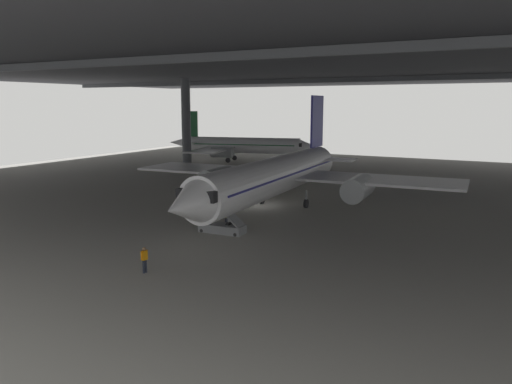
% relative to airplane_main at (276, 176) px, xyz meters
% --- Properties ---
extents(ground_plane, '(110.00, 110.00, 0.00)m').
position_rel_airplane_main_xyz_m(ground_plane, '(-2.38, 1.18, -3.45)').
color(ground_plane, gray).
extents(hangar_structure, '(121.00, 99.00, 15.72)m').
position_rel_airplane_main_xyz_m(hangar_structure, '(-2.43, 14.92, 11.65)').
color(hangar_structure, '#4C4F54').
rests_on(hangar_structure, ground_plane).
extents(airplane_main, '(35.34, 36.60, 11.45)m').
position_rel_airplane_main_xyz_m(airplane_main, '(0.00, 0.00, 0.00)').
color(airplane_main, white).
rests_on(airplane_main, ground_plane).
extents(boarding_stairs, '(4.27, 1.72, 4.66)m').
position_rel_airplane_main_xyz_m(boarding_stairs, '(0.00, -10.16, -2.72)').
color(boarding_stairs, slate).
rests_on(boarding_stairs, ground_plane).
extents(crew_worker_near_nose, '(0.27, 0.55, 1.68)m').
position_rel_airplane_main_xyz_m(crew_worker_near_nose, '(1.11, -20.90, -2.49)').
color(crew_worker_near_nose, '#232838').
rests_on(crew_worker_near_nose, ground_plane).
extents(crew_worker_by_stairs, '(0.55, 0.23, 1.59)m').
position_rel_airplane_main_xyz_m(crew_worker_by_stairs, '(-0.67, -8.29, -2.55)').
color(crew_worker_by_stairs, '#232838').
rests_on(crew_worker_by_stairs, ground_plane).
extents(airplane_distant, '(27.78, 27.31, 9.16)m').
position_rel_airplane_main_xyz_m(airplane_distant, '(-24.49, 34.48, -0.43)').
color(airplane_distant, white).
rests_on(airplane_distant, ground_plane).
extents(baggage_tug, '(1.39, 2.27, 0.90)m').
position_rel_airplane_main_xyz_m(baggage_tug, '(-5.96, 9.18, -2.92)').
color(baggage_tug, yellow).
rests_on(baggage_tug, ground_plane).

